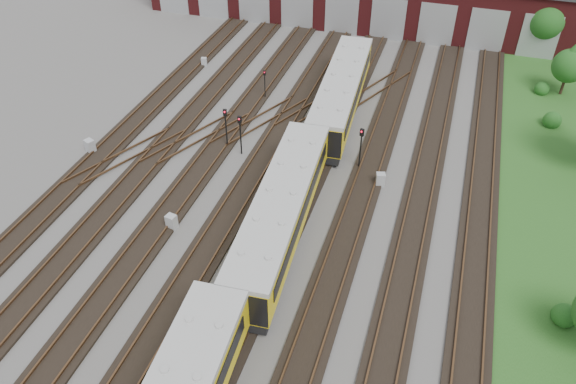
% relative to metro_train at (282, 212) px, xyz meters
% --- Properties ---
extents(ground, '(120.00, 120.00, 0.00)m').
position_rel_metro_train_xyz_m(ground, '(-2.00, -1.24, -2.02)').
color(ground, '#4D4B47').
rests_on(ground, ground).
extents(track_network, '(30.40, 70.00, 0.33)m').
position_rel_metro_train_xyz_m(track_network, '(-2.17, -0.65, -1.92)').
color(track_network, black).
rests_on(track_network, ground).
extents(grass_verge, '(8.00, 55.00, 0.05)m').
position_rel_metro_train_xyz_m(grass_verge, '(17.00, 8.76, -2.00)').
color(grass_verge, '#1E4B19').
rests_on(grass_verge, ground).
extents(metro_train, '(3.92, 48.14, 3.30)m').
position_rel_metro_train_xyz_m(metro_train, '(0.00, 0.00, 0.00)').
color(metro_train, black).
rests_on(metro_train, ground).
extents(signal_mast_0, '(0.24, 0.23, 2.73)m').
position_rel_metro_train_xyz_m(signal_mast_0, '(-7.01, 16.59, -0.28)').
color(signal_mast_0, black).
rests_on(signal_mast_0, ground).
extents(signal_mast_1, '(0.28, 0.27, 3.33)m').
position_rel_metro_train_xyz_m(signal_mast_1, '(-5.86, 7.90, 0.12)').
color(signal_mast_1, black).
rests_on(signal_mast_1, ground).
extents(signal_mast_2, '(0.31, 0.29, 3.35)m').
position_rel_metro_train_xyz_m(signal_mast_2, '(-7.28, 8.49, 0.13)').
color(signal_mast_2, black).
rests_on(signal_mast_2, ground).
extents(signal_mast_3, '(0.32, 0.30, 3.42)m').
position_rel_metro_train_xyz_m(signal_mast_3, '(3.15, 8.81, 0.18)').
color(signal_mast_3, black).
rests_on(signal_mast_3, ground).
extents(relay_cabinet_0, '(0.86, 0.80, 1.14)m').
position_rel_metro_train_xyz_m(relay_cabinet_0, '(-17.00, 4.50, -1.45)').
color(relay_cabinet_0, '#A8ABAD').
rests_on(relay_cabinet_0, ground).
extents(relay_cabinet_1, '(0.62, 0.56, 0.86)m').
position_rel_metro_train_xyz_m(relay_cabinet_1, '(-14.90, 20.94, -1.59)').
color(relay_cabinet_1, '#A8ABAD').
rests_on(relay_cabinet_1, ground).
extents(relay_cabinet_2, '(0.73, 0.65, 1.06)m').
position_rel_metro_train_xyz_m(relay_cabinet_2, '(-7.04, -1.44, -1.49)').
color(relay_cabinet_2, '#A8ABAD').
rests_on(relay_cabinet_2, ground).
extents(relay_cabinet_3, '(0.58, 0.50, 0.88)m').
position_rel_metro_train_xyz_m(relay_cabinet_3, '(-2.17, 20.75, -1.58)').
color(relay_cabinet_3, '#A8ABAD').
rests_on(relay_cabinet_3, ground).
extents(relay_cabinet_4, '(0.75, 0.67, 1.05)m').
position_rel_metro_train_xyz_m(relay_cabinet_4, '(5.04, 7.17, -1.50)').
color(relay_cabinet_4, '#A8ABAD').
rests_on(relay_cabinet_4, ground).
extents(tree_0, '(3.79, 3.79, 6.28)m').
position_rel_metro_train_xyz_m(tree_0, '(16.36, 33.76, 2.01)').
color(tree_0, '#301E15').
rests_on(tree_0, ground).
extents(tree_1, '(2.96, 2.96, 4.90)m').
position_rel_metro_train_xyz_m(tree_1, '(18.14, 25.47, 1.12)').
color(tree_1, '#301E15').
rests_on(tree_1, ground).
extents(bush_0, '(1.35, 1.35, 1.35)m').
position_rel_metro_train_xyz_m(bush_0, '(16.75, -1.80, -1.35)').
color(bush_0, '#154714').
rests_on(bush_0, ground).
extents(bush_1, '(1.30, 1.30, 1.30)m').
position_rel_metro_train_xyz_m(bush_1, '(16.47, 25.09, -1.37)').
color(bush_1, '#154714').
rests_on(bush_1, ground).
extents(bush_2, '(1.48, 1.48, 1.48)m').
position_rel_metro_train_xyz_m(bush_2, '(17.07, 19.49, -1.28)').
color(bush_2, '#154714').
rests_on(bush_2, ground).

